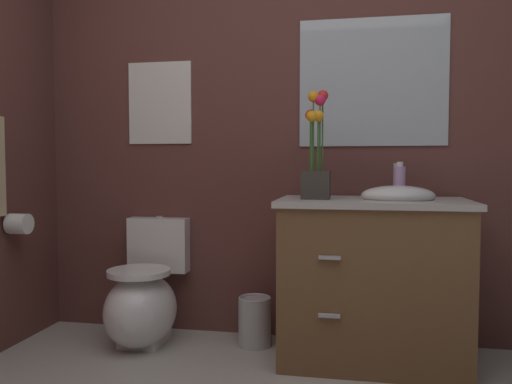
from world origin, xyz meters
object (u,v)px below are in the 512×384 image
at_px(toilet, 144,300).
at_px(toilet_paper_roll, 19,224).
at_px(flower_vase, 316,163).
at_px(soap_bottle, 400,182).
at_px(vanity_cabinet, 373,278).
at_px(wall_mirror, 373,82).
at_px(trash_bin, 255,321).
at_px(wall_poster, 160,103).

distance_m(toilet, toilet_paper_roll, 0.79).
distance_m(flower_vase, soap_bottle, 0.43).
height_order(vanity_cabinet, wall_mirror, wall_mirror).
xyz_separation_m(soap_bottle, trash_bin, (-0.75, 0.08, -0.77)).
height_order(trash_bin, wall_mirror, wall_mirror).
xyz_separation_m(vanity_cabinet, trash_bin, (-0.63, 0.11, -0.29)).
distance_m(wall_poster, toilet_paper_roll, 1.03).
height_order(flower_vase, wall_mirror, wall_mirror).
bearing_deg(flower_vase, toilet_paper_roll, -174.95).
relative_size(flower_vase, wall_mirror, 0.68).
distance_m(soap_bottle, trash_bin, 1.08).
distance_m(vanity_cabinet, wall_mirror, 1.07).
height_order(flower_vase, trash_bin, flower_vase).
xyz_separation_m(flower_vase, wall_poster, (-0.95, 0.32, 0.36)).
relative_size(trash_bin, wall_mirror, 0.34).
height_order(flower_vase, wall_poster, wall_poster).
relative_size(soap_bottle, toilet_paper_roll, 1.70).
bearing_deg(wall_mirror, trash_bin, -163.28).
bearing_deg(wall_poster, toilet, -90.00).
distance_m(soap_bottle, toilet_paper_roll, 2.01).
height_order(vanity_cabinet, soap_bottle, soap_bottle).
bearing_deg(soap_bottle, toilet, 179.86).
height_order(toilet, wall_poster, wall_poster).
xyz_separation_m(flower_vase, trash_bin, (-0.34, 0.14, -0.87)).
distance_m(vanity_cabinet, toilet_paper_roll, 1.89).
relative_size(wall_poster, wall_mirror, 0.60).
height_order(toilet, flower_vase, flower_vase).
bearing_deg(flower_vase, vanity_cabinet, 6.11).
bearing_deg(vanity_cabinet, wall_mirror, 90.55).
distance_m(toilet, wall_mirror, 1.75).
bearing_deg(trash_bin, soap_bottle, -6.35).
height_order(vanity_cabinet, trash_bin, vanity_cabinet).
xyz_separation_m(vanity_cabinet, wall_mirror, (-0.00, 0.29, 1.03)).
distance_m(trash_bin, toilet_paper_roll, 1.38).
xyz_separation_m(trash_bin, toilet_paper_roll, (-1.24, -0.28, 0.54)).
relative_size(vanity_cabinet, wall_poster, 2.08).
bearing_deg(toilet_paper_roll, wall_poster, 36.62).
bearing_deg(trash_bin, wall_mirror, 16.72).
xyz_separation_m(toilet, vanity_cabinet, (1.24, -0.03, 0.18)).
bearing_deg(toilet, toilet_paper_roll, -162.54).
bearing_deg(toilet_paper_roll, toilet, 17.46).
bearing_deg(soap_bottle, flower_vase, -172.59).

